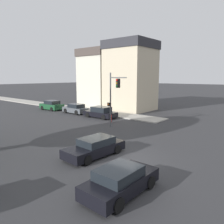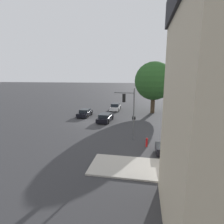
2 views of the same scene
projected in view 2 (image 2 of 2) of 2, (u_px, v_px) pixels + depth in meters
name	position (u px, v px, depth m)	size (l,w,h in m)	color
ground_plane	(91.00, 122.00, 26.56)	(300.00, 300.00, 0.00)	#333335
street_tree	(154.00, 81.00, 31.97)	(6.99, 6.99, 9.47)	#423323
traffic_signal	(129.00, 107.00, 18.72)	(0.48, 2.37, 5.63)	#515456
crossing_car_0	(85.00, 113.00, 30.23)	(3.92, 1.84, 1.25)	black
crossing_car_1	(115.00, 107.00, 35.48)	(4.30, 1.85, 1.46)	silver
crossing_car_2	(105.00, 118.00, 26.91)	(4.37, 2.01, 1.23)	black
parked_car_0	(181.00, 148.00, 15.33)	(2.04, 4.46, 1.42)	black
fire_hydrant	(147.00, 142.00, 17.25)	(0.22, 0.22, 0.92)	red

